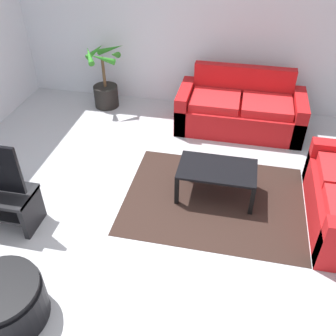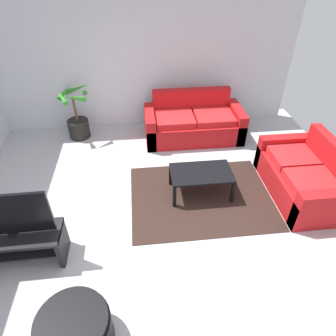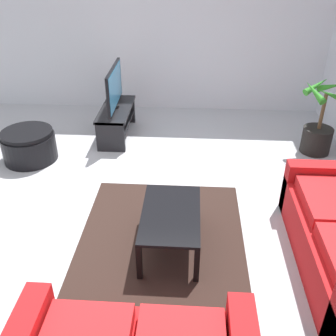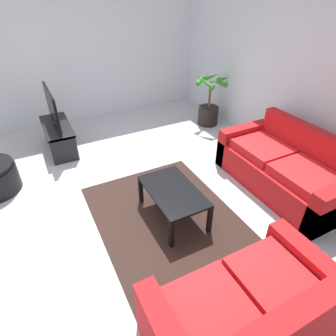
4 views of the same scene
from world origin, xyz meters
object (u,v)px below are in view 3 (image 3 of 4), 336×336
(coffee_table, at_px, (171,217))
(potted_palm, at_px, (319,128))
(tv_stand, at_px, (117,118))
(tv, at_px, (114,87))
(ottoman, at_px, (29,145))

(coffee_table, xyz_separation_m, potted_palm, (-2.13, 1.98, 0.01))
(tv_stand, height_order, potted_palm, potted_palm)
(tv, bearing_deg, coffee_table, 21.54)
(tv_stand, xyz_separation_m, coffee_table, (2.47, 0.98, 0.06))
(tv, xyz_separation_m, coffee_table, (2.47, 0.98, -0.43))
(potted_palm, bearing_deg, tv_stand, -96.73)
(ottoman, bearing_deg, coffee_table, 51.31)
(tv, distance_m, potted_palm, 3.01)
(potted_palm, bearing_deg, coffee_table, -42.99)
(tv_stand, distance_m, ottoman, 1.36)
(ottoman, bearing_deg, potted_palm, 96.66)
(ottoman, bearing_deg, tv, 127.11)
(tv_stand, relative_size, coffee_table, 1.17)
(tv, relative_size, coffee_table, 1.10)
(potted_palm, height_order, ottoman, potted_palm)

